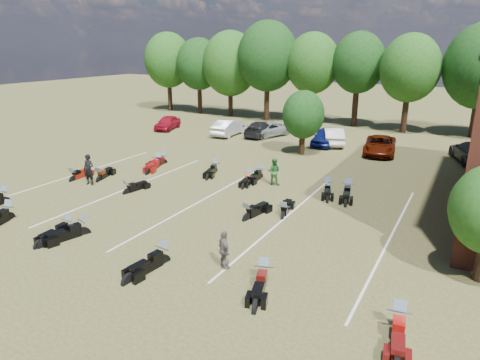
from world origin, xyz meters
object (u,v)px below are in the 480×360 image
Objects in this scene: person_grey at (224,250)px; motorcycle_7 at (73,181)px; person_green at (274,171)px; motorcycle_3 at (69,233)px; car_4 at (325,137)px; motorcycle_0 at (5,203)px; person_black at (89,170)px; car_0 at (167,123)px; motorcycle_14 at (164,164)px.

person_grey is 14.86m from motorcycle_7.
motorcycle_3 is (-5.22, -10.93, -0.84)m from person_green.
car_4 is 1.78× the size of motorcycle_0.
person_black is 0.79× the size of motorcycle_0.
car_0 is 2.57× the size of person_grey.
person_grey reaches higher than motorcycle_0.
car_0 is 28.83m from person_grey.
motorcycle_7 is 6.46m from motorcycle_14.
motorcycle_14 is (0.89, 6.01, -0.95)m from person_black.
person_black is 13.38m from person_grey.
person_green reaches higher than car_4.
motorcycle_0 is 4.56m from motorcycle_7.
motorcycle_0 is at bearing -103.88° from motorcycle_14.
person_black is at bearing 63.04° from motorcycle_0.
car_4 reaches higher than motorcycle_7.
person_black is at bearing 16.84° from person_grey.
person_black reaches higher than car_0.
car_0 is at bearing 126.40° from motorcycle_14.
motorcycle_7 is at bearing 12.33° from person_green.
person_grey is 0.70× the size of motorcycle_14.
person_green is 10.59m from person_grey.
person_grey is 14.11m from motorcycle_0.
motorcycle_7 is (-11.37, -5.41, -0.84)m from person_green.
person_black is at bearing 15.86° from person_green.
motorcycle_14 is (2.49, 10.54, 0.00)m from motorcycle_0.
car_0 is at bearing 96.87° from motorcycle_0.
motorcycle_0 is at bearing 36.76° from person_grey.
motorcycle_3 is at bearing 51.32° from person_green.
car_4 reaches higher than car_0.
motorcycle_14 is (-3.71, 11.49, 0.00)m from motorcycle_3.
motorcycle_3 is (6.21, -0.95, 0.00)m from motorcycle_0.
motorcycle_14 is at bearing 104.94° from motorcycle_3.
car_4 is 1.91× the size of motorcycle_14.
person_green reaches higher than car_0.
person_grey reaches higher than motorcycle_3.
person_black is 1.22× the size of person_grey.
person_green reaches higher than motorcycle_3.
motorcycle_0 is (-1.60, -4.53, -0.95)m from person_black.
motorcycle_14 is at bearing -68.49° from car_0.
motorcycle_3 is (-7.88, -0.67, -0.78)m from person_grey.
motorcycle_0 is at bearing 27.98° from person_green.
motorcycle_3 is 8.26m from motorcycle_7.
motorcycle_3 is (-4.53, -22.78, -0.73)m from car_4.
car_0 is 17.32m from motorcycle_7.
motorcycle_14 is at bearing -16.74° from person_green.
motorcycle_14 is (-8.25, -11.29, -0.73)m from car_4.
person_green is 0.75× the size of motorcycle_14.
motorcycle_14 reaches higher than motorcycle_7.
person_black is at bearing 172.66° from motorcycle_7.
person_grey is at bearing -86.04° from car_4.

